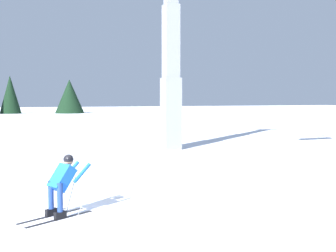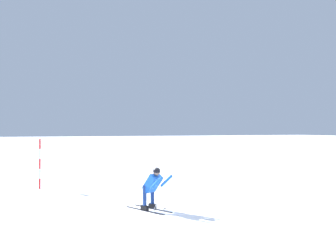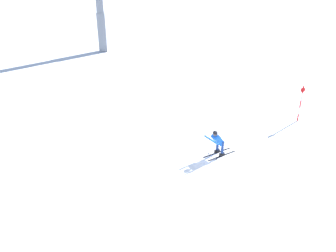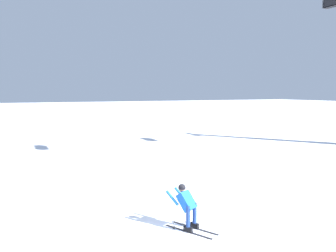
% 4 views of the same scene
% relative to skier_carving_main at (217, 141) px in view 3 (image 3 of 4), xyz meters
% --- Properties ---
extents(ground_plane, '(260.00, 260.00, 0.00)m').
position_rel_skier_carving_main_xyz_m(ground_plane, '(-0.53, -0.07, -0.82)').
color(ground_plane, white).
extents(skier_carving_main, '(1.30, 1.81, 1.58)m').
position_rel_skier_carving_main_xyz_m(skier_carving_main, '(0.00, 0.00, 0.00)').
color(skier_carving_main, black).
rests_on(skier_carving_main, ground_plane).
extents(lift_tower_far, '(0.83, 2.78, 12.17)m').
position_rel_skier_carving_main_xyz_m(lift_tower_far, '(21.71, 7.01, 4.21)').
color(lift_tower_far, gray).
rests_on(lift_tower_far, ground_plane).
extents(trail_marker_pole, '(0.07, 0.28, 2.24)m').
position_rel_skier_carving_main_xyz_m(trail_marker_pole, '(3.39, -5.75, 0.38)').
color(trail_marker_pole, red).
rests_on(trail_marker_pole, ground_plane).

